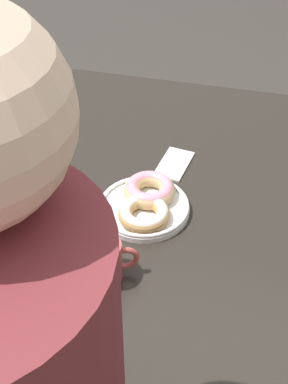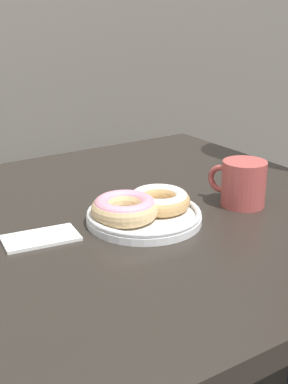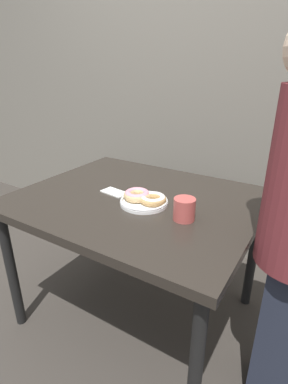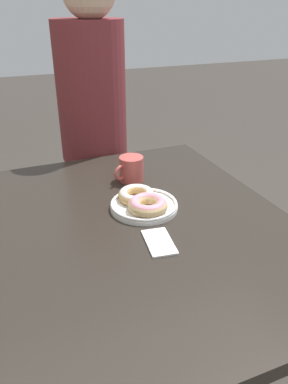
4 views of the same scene
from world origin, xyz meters
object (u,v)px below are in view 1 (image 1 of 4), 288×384
object	(u,v)px
dining_table	(171,215)
napkin	(174,164)
donut_plate	(146,203)
coffee_mug	(102,260)

from	to	relation	value
dining_table	napkin	size ratio (longest dim) A/B	8.05
donut_plate	coffee_mug	xyz separation A→B (m)	(0.22, -0.04, 0.02)
coffee_mug	donut_plate	bearing A→B (deg)	169.76
dining_table	coffee_mug	bearing A→B (deg)	-17.07
coffee_mug	napkin	bearing A→B (deg)	170.40
coffee_mug	napkin	distance (m)	0.42
donut_plate	napkin	xyz separation A→B (m)	(-0.19, 0.03, -0.02)
dining_table	donut_plate	size ratio (longest dim) A/B	4.53
dining_table	coffee_mug	distance (m)	0.33
donut_plate	napkin	distance (m)	0.20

